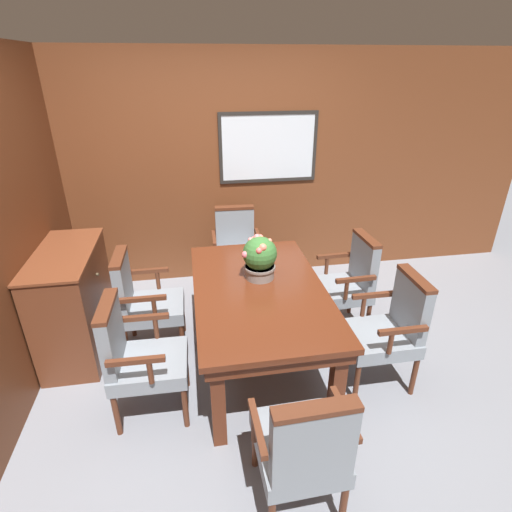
{
  "coord_description": "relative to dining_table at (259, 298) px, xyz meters",
  "views": [
    {
      "loc": [
        -0.33,
        -2.44,
        2.29
      ],
      "look_at": [
        0.14,
        0.32,
        0.93
      ],
      "focal_mm": 28.0,
      "sensor_mm": 36.0,
      "label": 1
    }
  ],
  "objects": [
    {
      "name": "dining_table",
      "position": [
        0.0,
        0.0,
        0.0
      ],
      "size": [
        1.0,
        1.67,
        0.73
      ],
      "color": "#562614",
      "rests_on": "ground_plane"
    },
    {
      "name": "chair_left_far",
      "position": [
        -0.93,
        0.36,
        -0.13
      ],
      "size": [
        0.52,
        0.51,
        0.92
      ],
      "rotation": [
        0.0,
        0.0,
        1.56
      ],
      "color": "#562B19",
      "rests_on": "ground_plane"
    },
    {
      "name": "chair_head_near",
      "position": [
        0.01,
        -1.25,
        -0.13
      ],
      "size": [
        0.51,
        0.53,
        0.92
      ],
      "rotation": [
        0.0,
        0.0,
        3.16
      ],
      "color": "#562B19",
      "rests_on": "ground_plane"
    },
    {
      "name": "sideboard_cabinet",
      "position": [
        -1.51,
        0.47,
        -0.17
      ],
      "size": [
        0.47,
        1.01,
        0.93
      ],
      "color": "brown",
      "rests_on": "ground_plane"
    },
    {
      "name": "chair_left_near",
      "position": [
        -0.91,
        -0.36,
        -0.13
      ],
      "size": [
        0.53,
        0.51,
        0.92
      ],
      "rotation": [
        0.0,
        0.0,
        1.55
      ],
      "color": "#562B19",
      "rests_on": "ground_plane"
    },
    {
      "name": "potted_plant",
      "position": [
        0.03,
        0.16,
        0.28
      ],
      "size": [
        0.28,
        0.28,
        0.36
      ],
      "color": "gray",
      "rests_on": "dining_table"
    },
    {
      "name": "chair_right_far",
      "position": [
        0.89,
        0.38,
        -0.13
      ],
      "size": [
        0.53,
        0.51,
        0.92
      ],
      "rotation": [
        0.0,
        0.0,
        -1.54
      ],
      "color": "#562B19",
      "rests_on": "ground_plane"
    },
    {
      "name": "wall_back",
      "position": [
        -0.14,
        1.64,
        0.6
      ],
      "size": [
        7.2,
        0.08,
        2.45
      ],
      "color": "brown",
      "rests_on": "ground_plane"
    },
    {
      "name": "chair_head_far",
      "position": [
        -0.03,
        1.25,
        -0.13
      ],
      "size": [
        0.51,
        0.53,
        0.92
      ],
      "rotation": [
        0.0,
        0.0,
        -0.03
      ],
      "color": "#562B19",
      "rests_on": "ground_plane"
    },
    {
      "name": "ground_plane",
      "position": [
        -0.14,
        -0.17,
        -0.63
      ],
      "size": [
        14.0,
        14.0,
        0.0
      ],
      "primitive_type": "plane",
      "color": "gray"
    },
    {
      "name": "chair_right_near",
      "position": [
        0.93,
        -0.36,
        -0.13
      ],
      "size": [
        0.52,
        0.51,
        0.92
      ],
      "rotation": [
        0.0,
        0.0,
        -1.58
      ],
      "color": "#562B19",
      "rests_on": "ground_plane"
    }
  ]
}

